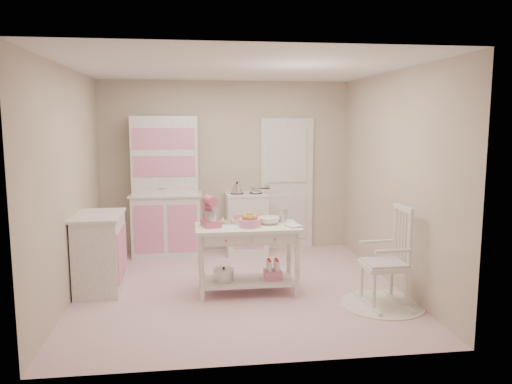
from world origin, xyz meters
TOP-DOWN VIEW (x-y plane):
  - room_shell at (0.00, 0.00)m, footprint 3.84×3.84m
  - door at (0.95, 1.87)m, footprint 0.82×0.05m
  - hutch at (-0.92, 1.66)m, footprint 1.06×0.50m
  - stove at (0.28, 1.61)m, footprint 0.62×0.57m
  - base_cabinet at (-1.63, 0.17)m, footprint 0.54×0.84m
  - lace_rug at (1.52, -0.74)m, footprint 0.92×0.92m
  - rocking_chair at (1.52, -0.74)m, footprint 0.52×0.74m
  - work_table at (0.09, -0.15)m, footprint 1.20×0.60m
  - stand_mixer at (-0.33, -0.13)m, footprint 0.28×0.33m
  - cookie_tray at (-0.06, 0.03)m, footprint 0.34×0.24m
  - bread_basket at (0.11, -0.20)m, footprint 0.25×0.25m
  - mixing_bowl at (0.35, -0.07)m, footprint 0.26×0.26m
  - metal_pitcher at (0.53, 0.01)m, footprint 0.10×0.10m
  - recipe_book at (0.54, -0.27)m, footprint 0.20×0.24m

SIDE VIEW (x-z plane):
  - lace_rug at x=1.52m, z-range 0.00..0.01m
  - work_table at x=0.09m, z-range 0.00..0.80m
  - stove at x=0.28m, z-range 0.00..0.92m
  - base_cabinet at x=-1.63m, z-range 0.00..0.92m
  - rocking_chair at x=1.52m, z-range 0.00..1.10m
  - cookie_tray at x=-0.06m, z-range 0.80..0.82m
  - recipe_book at x=0.54m, z-range 0.80..0.82m
  - mixing_bowl at x=0.35m, z-range 0.80..0.88m
  - bread_basket at x=0.11m, z-range 0.80..0.89m
  - metal_pitcher at x=0.53m, z-range 0.80..0.97m
  - stand_mixer at x=-0.33m, z-range 0.80..1.14m
  - door at x=0.95m, z-range 0.00..2.04m
  - hutch at x=-0.92m, z-range 0.00..2.08m
  - room_shell at x=0.00m, z-range 0.34..2.96m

